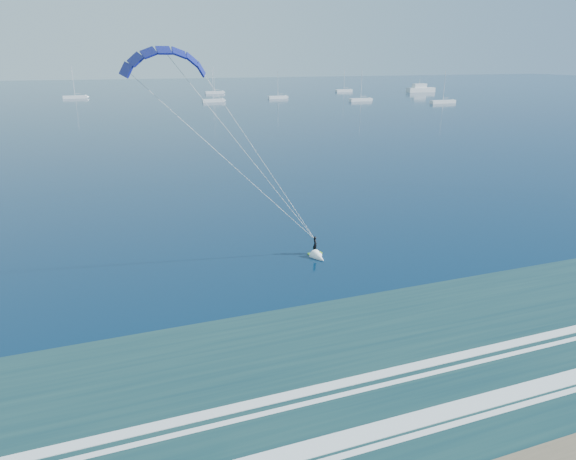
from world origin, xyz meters
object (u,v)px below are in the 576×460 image
(sailboat_7, at_px, (443,102))
(sailboat_8, at_px, (344,90))
(sailboat_5, at_px, (278,97))
(sailboat_6, at_px, (361,100))
(kitesurfer_rig, at_px, (249,157))
(sailboat_2, at_px, (75,97))
(sailboat_4, at_px, (214,92))
(motor_yacht, at_px, (420,89))
(sailboat_3, at_px, (213,100))

(sailboat_7, bearing_deg, sailboat_8, 93.59)
(sailboat_5, relative_size, sailboat_6, 0.90)
(kitesurfer_rig, relative_size, sailboat_6, 1.46)
(sailboat_2, xyz_separation_m, sailboat_7, (135.96, -77.16, -0.02))
(sailboat_2, height_order, sailboat_4, sailboat_2)
(sailboat_2, xyz_separation_m, sailboat_4, (64.19, 9.19, -0.00))
(sailboat_5, bearing_deg, sailboat_2, 158.68)
(motor_yacht, relative_size, sailboat_7, 1.22)
(sailboat_6, bearing_deg, sailboat_7, -38.03)
(sailboat_7, distance_m, sailboat_8, 77.67)
(sailboat_2, bearing_deg, motor_yacht, -5.40)
(sailboat_2, xyz_separation_m, sailboat_3, (52.64, -40.36, -0.00))
(sailboat_2, xyz_separation_m, sailboat_6, (110.38, -57.15, -0.00))
(sailboat_2, distance_m, sailboat_6, 124.29)
(sailboat_3, bearing_deg, sailboat_4, 76.88)
(sailboat_2, relative_size, sailboat_5, 1.15)
(sailboat_2, relative_size, sailboat_6, 1.04)
(kitesurfer_rig, relative_size, sailboat_8, 1.64)
(sailboat_3, distance_m, sailboat_7, 91.08)
(sailboat_5, bearing_deg, sailboat_7, -40.20)
(kitesurfer_rig, relative_size, sailboat_4, 1.50)
(sailboat_7, bearing_deg, kitesurfer_rig, -131.35)
(kitesurfer_rig, xyz_separation_m, sailboat_5, (64.94, 178.77, -9.01))
(sailboat_8, bearing_deg, sailboat_6, -109.81)
(sailboat_2, bearing_deg, sailboat_3, -37.48)
(sailboat_3, xyz_separation_m, sailboat_7, (83.32, -36.80, -0.01))
(kitesurfer_rig, xyz_separation_m, sailboat_3, (34.62, 170.79, -9.00))
(kitesurfer_rig, distance_m, sailboat_7, 178.73)
(kitesurfer_rig, relative_size, motor_yacht, 1.24)
(sailboat_2, xyz_separation_m, sailboat_5, (82.97, -32.38, -0.01))
(sailboat_6, bearing_deg, sailboat_4, 124.85)
(sailboat_4, bearing_deg, sailboat_7, -50.27)
(motor_yacht, xyz_separation_m, sailboat_4, (-102.91, 24.98, -0.97))
(sailboat_7, bearing_deg, sailboat_5, 139.80)
(sailboat_6, distance_m, sailboat_8, 61.13)
(sailboat_7, xyz_separation_m, sailboat_8, (-4.87, 77.52, 0.00))
(motor_yacht, relative_size, sailboat_2, 1.13)
(motor_yacht, relative_size, sailboat_3, 1.23)
(kitesurfer_rig, xyz_separation_m, sailboat_7, (117.93, 134.00, -9.02))
(sailboat_7, relative_size, sailboat_8, 1.08)
(sailboat_2, relative_size, sailboat_4, 1.07)
(sailboat_3, relative_size, sailboat_8, 1.07)
(sailboat_4, xyz_separation_m, sailboat_8, (66.90, -8.82, -0.01))
(sailboat_5, bearing_deg, sailboat_3, -165.26)
(sailboat_7, bearing_deg, motor_yacht, 63.09)
(kitesurfer_rig, relative_size, sailboat_3, 1.53)
(motor_yacht, bearing_deg, sailboat_3, -167.88)
(kitesurfer_rig, distance_m, sailboat_2, 212.11)
(sailboat_2, distance_m, sailboat_3, 66.34)
(motor_yacht, height_order, sailboat_7, sailboat_7)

